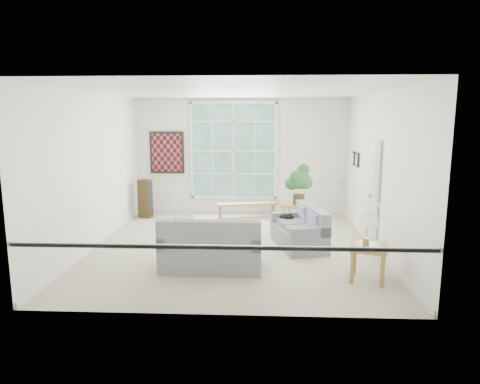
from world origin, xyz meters
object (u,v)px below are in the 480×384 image
(coffee_table, at_px, (211,236))
(end_table, at_px, (295,215))
(side_table, at_px, (368,263))
(loveseat_right, at_px, (298,227))
(loveseat_front, at_px, (211,242))

(coffee_table, bearing_deg, end_table, 63.46)
(side_table, bearing_deg, loveseat_right, 118.38)
(loveseat_right, xyz_separation_m, loveseat_front, (-1.57, -1.30, 0.06))
(side_table, bearing_deg, end_table, 104.68)
(loveseat_right, relative_size, coffee_table, 1.40)
(loveseat_front, relative_size, end_table, 3.18)
(coffee_table, height_order, end_table, end_table)
(end_table, distance_m, side_table, 3.41)
(loveseat_right, distance_m, end_table, 1.59)
(coffee_table, distance_m, side_table, 3.16)
(loveseat_right, distance_m, loveseat_front, 2.04)
(loveseat_right, xyz_separation_m, coffee_table, (-1.73, -0.03, -0.20))
(loveseat_right, relative_size, loveseat_front, 0.88)
(coffee_table, xyz_separation_m, end_table, (1.80, 1.61, 0.07))
(loveseat_front, height_order, coffee_table, loveseat_front)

